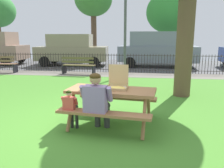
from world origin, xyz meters
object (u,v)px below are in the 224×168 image
Objects in this scene: picnic_table_foreground at (111,97)px; pizza_slice_on_table at (98,88)px; far_tree_midleft at (93,0)px; lamp_post_walkway at (125,17)px; pizza_box_open at (117,84)px; parked_car_center at (158,48)px; parked_car_left at (72,49)px; adult_at_table at (97,100)px; park_bench_center at (79,66)px; park_bench_left at (0,64)px; far_tree_center at (170,12)px; child_at_table at (71,106)px.

picnic_table_foreground is 0.35m from pizza_slice_on_table.
far_tree_midleft is (-2.94, 13.87, 3.80)m from pizza_slice_on_table.
pizza_box_open is at bearing -87.40° from lamp_post_walkway.
lamp_post_walkway is 4.18m from parked_car_center.
pizza_slice_on_table is (-0.29, 0.06, 0.18)m from picnic_table_foreground.
lamp_post_walkway is 0.74× the size of far_tree_midleft.
parked_car_left is 5.73m from far_tree_midleft.
adult_at_table reaches higher than park_bench_center.
parked_car_center reaches higher than park_bench_left.
pizza_box_open is 0.08× the size of far_tree_midleft.
adult_at_table is 14.97m from far_tree_center.
pizza_slice_on_table is at bearing -101.98° from far_tree_center.
pizza_box_open is 0.30× the size of park_bench_center.
parked_car_center is at bearing 39.72° from park_bench_center.
park_bench_left is 0.35× the size of parked_car_center.
picnic_table_foreground is 8.95m from park_bench_left.
park_bench_center is at bearing 175.74° from lamp_post_walkway.
picnic_table_foreground is 0.30m from pizza_box_open.
park_bench_left and park_bench_center have the same top height.
adult_at_table is 7.01m from park_bench_center.
parked_car_center is at bearing 76.93° from child_at_table.
adult_at_table reaches higher than pizza_slice_on_table.
park_bench_left is (-6.27, 6.65, -0.24)m from adult_at_table.
park_bench_center is at bearing -83.95° from far_tree_midleft.
parked_car_left is (-1.33, 3.30, 0.59)m from park_bench_center.
adult_at_table is at bearing -71.72° from park_bench_center.
park_bench_left is at bearing -112.76° from far_tree_midleft.
pizza_box_open is at bearing -100.39° from far_tree_center.
picnic_table_foreground is 1.22× the size of park_bench_left.
parked_car_left is at bearing -145.10° from far_tree_center.
far_tree_midleft is at bearing 111.23° from lamp_post_walkway.
adult_at_table is 0.25× the size of parked_car_center.
far_tree_center is at bearing 56.88° from park_bench_center.
parked_car_center is at bearing 63.67° from lamp_post_walkway.
parked_car_left is at bearing -179.99° from parked_car_center.
parked_car_center is (5.30, 0.00, 0.09)m from parked_car_left.
pizza_slice_on_table is 0.56m from adult_at_table.
pizza_box_open is 0.57× the size of child_at_table.
pizza_box_open reaches higher than adult_at_table.
far_tree_center is (9.13, 7.75, 3.15)m from park_bench_left.
park_bench_left is at bearing 133.31° from adult_at_table.
adult_at_table is 9.15m from park_bench_left.
child_at_table is (-0.74, -0.44, -0.09)m from picnic_table_foreground.
far_tree_center reaches higher than park_bench_left.
parked_car_left is at bearing 50.22° from park_bench_left.
lamp_post_walkway is (2.25, -0.17, 2.26)m from park_bench_center.
park_bench_left is at bearing 178.48° from lamp_post_walkway.
picnic_table_foreground is at bearing -68.46° from parked_car_left.
picnic_table_foreground is at bearing -43.61° from park_bench_left.
child_at_table is at bearing 175.83° from adult_at_table.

